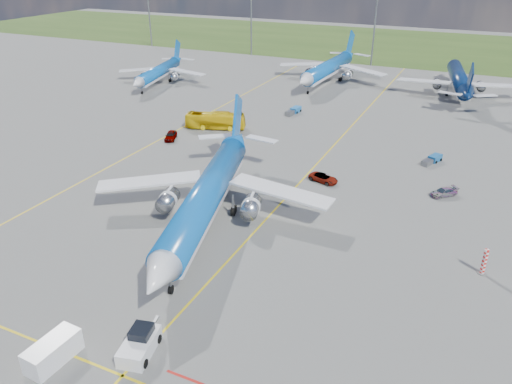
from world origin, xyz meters
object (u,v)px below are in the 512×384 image
at_px(main_airliner, 208,223).
at_px(baggage_tug_w, 432,160).
at_px(bg_jet_nw, 160,83).
at_px(baggage_tug_c, 294,111).
at_px(pushback_tug, 140,343).
at_px(service_car_b, 323,178).
at_px(apron_bus, 215,121).
at_px(service_car_a, 171,136).
at_px(bg_jet_nnw, 327,82).
at_px(service_van, 53,351).
at_px(service_car_c, 444,192).
at_px(warning_post, 484,262).
at_px(bg_jet_n, 456,94).

height_order(main_airliner, baggage_tug_w, main_airliner).
bearing_deg(bg_jet_nw, baggage_tug_c, -26.42).
height_order(pushback_tug, baggage_tug_w, pushback_tug).
bearing_deg(pushback_tug, baggage_tug_w, 60.02).
height_order(service_car_b, baggage_tug_c, service_car_b).
relative_size(apron_bus, service_car_a, 2.62).
xyz_separation_m(bg_jet_nnw, pushback_tug, (15.04, -100.97, 0.87)).
distance_m(service_car_a, service_car_b, 31.86).
bearing_deg(baggage_tug_w, apron_bus, -158.52).
height_order(service_van, baggage_tug_w, service_van).
bearing_deg(bg_jet_nnw, service_car_b, -70.47).
bearing_deg(bg_jet_nnw, service_car_c, -55.98).
relative_size(main_airliner, pushback_tug, 6.79).
bearing_deg(main_airliner, bg_jet_nw, 114.28).
distance_m(warning_post, bg_jet_nnw, 86.47).
relative_size(bg_jet_nw, service_car_c, 8.20).
xyz_separation_m(bg_jet_nw, bg_jet_nnw, (39.51, 19.63, 0.00)).
xyz_separation_m(pushback_tug, service_car_a, (-27.82, 46.51, -0.11)).
bearing_deg(service_car_a, baggage_tug_c, 36.97).
bearing_deg(bg_jet_nw, bg_jet_n, 4.37).
height_order(bg_jet_nnw, bg_jet_n, bg_jet_nnw).
xyz_separation_m(bg_jet_n, service_van, (-22.85, -107.29, 1.05)).
height_order(main_airliner, pushback_tug, main_airliner).
bearing_deg(bg_jet_nnw, bg_jet_n, 6.64).
height_order(main_airliner, apron_bus, main_airliner).
bearing_deg(warning_post, service_car_a, 158.40).
bearing_deg(apron_bus, bg_jet_n, -58.61).
bearing_deg(service_van, service_car_a, 116.78).
relative_size(bg_jet_n, baggage_tug_w, 8.26).
bearing_deg(service_car_a, baggage_tug_w, -11.43).
bearing_deg(service_car_a, service_car_b, -33.33).
distance_m(warning_post, bg_jet_nw, 98.56).
relative_size(pushback_tug, service_car_c, 1.60).
height_order(warning_post, pushback_tug, warning_post).
bearing_deg(service_car_c, warning_post, -26.31).
height_order(pushback_tug, service_car_b, pushback_tug).
bearing_deg(warning_post, baggage_tug_w, 106.69).
relative_size(bg_jet_nnw, service_car_b, 9.12).
height_order(main_airliner, service_car_b, main_airliner).
relative_size(service_car_b, baggage_tug_w, 0.93).
height_order(service_car_b, baggage_tug_w, service_car_b).
bearing_deg(baggage_tug_c, main_airliner, -74.48).
distance_m(bg_jet_n, baggage_tug_c, 43.96).
bearing_deg(bg_jet_nw, baggage_tug_w, -32.66).
bearing_deg(bg_jet_nw, main_airliner, -63.33).
xyz_separation_m(main_airliner, service_van, (0.03, -26.11, 1.05)).
bearing_deg(service_car_a, pushback_tug, -81.48).
bearing_deg(bg_jet_n, service_van, 68.23).
relative_size(service_car_c, baggage_tug_w, 0.84).
relative_size(main_airliner, service_car_b, 9.77).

